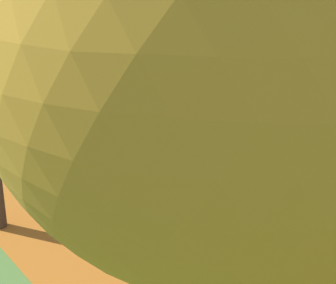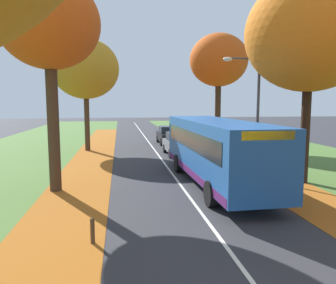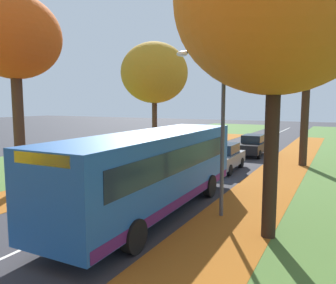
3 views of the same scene
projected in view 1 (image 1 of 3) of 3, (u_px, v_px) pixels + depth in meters
The scene contains 11 objects.
leaf_litter_left at pixel (3, 197), 17.89m from camera, with size 2.80×60.00×0.00m, color #9E5619.
grass_verge_right at pixel (179, 112), 30.55m from camera, with size 12.00×90.00×0.01m, color #476B2D.
leaf_litter_right at pixel (185, 149), 23.36m from camera, with size 2.80×60.00×0.00m, color #9E5619.
road_centre_line at pixel (48, 138), 25.08m from camera, with size 0.12×80.00×0.01m, color silver.
tree_left_nearest at pixel (239, 56), 5.60m from camera, with size 6.17×6.17×9.60m.
tree_right_near at pixel (246, 7), 20.23m from camera, with size 5.86×5.86×9.56m.
bollard_third at pixel (148, 272), 12.56m from camera, with size 0.12×0.12×0.69m, color #4C3823.
streetlamp_right at pixel (189, 81), 20.72m from camera, with size 1.89×0.28×6.00m.
bus at pixel (164, 138), 19.54m from camera, with size 2.83×10.45×2.98m.
car_grey_lead at pixel (66, 117), 26.13m from camera, with size 1.85×4.23×1.62m.
car_black_following at pixel (23, 97), 31.10m from camera, with size 1.82×4.22×1.62m.
Camera 1 is at (-9.90, -2.72, 7.54)m, focal length 50.00 mm.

